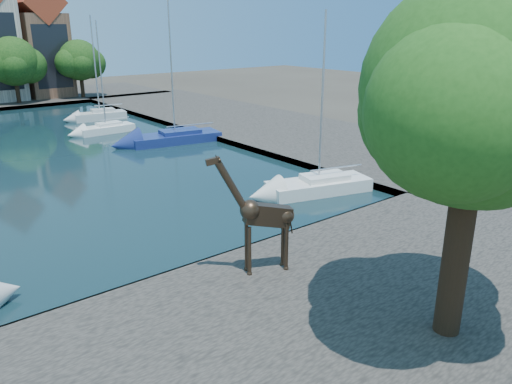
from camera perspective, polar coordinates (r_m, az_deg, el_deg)
ground at (r=19.35m, az=-16.88°, el=-12.13°), size 160.00×160.00×0.00m
right_quay at (r=51.09m, az=-1.01°, el=8.02°), size 14.00×52.00×0.50m
plane_tree at (r=14.99m, az=24.27°, el=9.49°), size 8.32×6.40×10.62m
townhouse_east_end at (r=74.75m, az=-23.40°, el=15.21°), size 5.44×9.18×14.43m
far_tree_east at (r=68.30m, az=-25.90°, el=13.12°), size 7.54×5.80×7.84m
far_tree_far_east at (r=70.57m, az=-19.44°, el=13.88°), size 6.76×5.20×7.36m
giraffe_statue at (r=18.80m, az=0.62°, el=-2.64°), size 3.18×1.52×4.71m
sailboat_right_a at (r=29.96m, az=7.19°, el=1.04°), size 6.60×3.80×10.33m
sailboat_right_b at (r=43.20m, az=-9.24°, el=6.38°), size 7.92×3.93×13.08m
sailboat_right_c at (r=48.61m, az=-16.77°, el=7.12°), size 5.11×1.93×9.91m
sailboat_right_d at (r=55.60m, az=-17.42°, el=8.54°), size 5.43×2.53×10.46m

